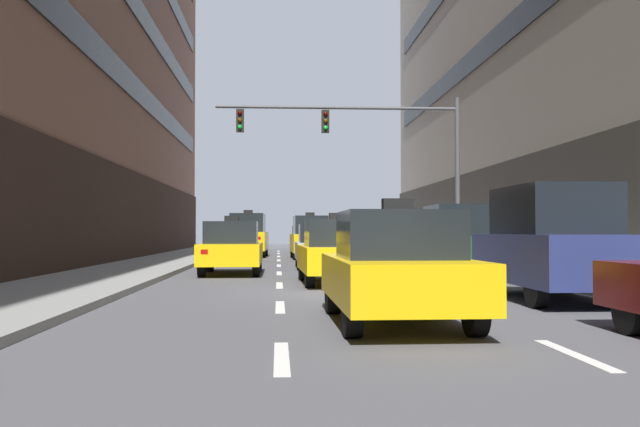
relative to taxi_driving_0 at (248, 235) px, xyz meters
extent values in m
plane|color=#515156|center=(3.17, -21.62, -1.12)|extent=(120.00, 120.00, 0.00)
cube|color=gray|center=(-3.23, -21.62, -1.05)|extent=(3.34, 80.00, 0.14)
cube|color=gray|center=(9.56, -21.62, -1.05)|extent=(3.34, 80.00, 0.14)
cube|color=silver|center=(1.59, -29.62, -1.12)|extent=(0.16, 2.00, 0.01)
cube|color=silver|center=(1.59, -24.62, -1.12)|extent=(0.16, 2.00, 0.01)
cube|color=silver|center=(1.59, -19.62, -1.12)|extent=(0.16, 2.00, 0.01)
cube|color=silver|center=(1.59, -14.62, -1.12)|extent=(0.16, 2.00, 0.01)
cube|color=silver|center=(1.59, -9.62, -1.12)|extent=(0.16, 2.00, 0.01)
cube|color=silver|center=(1.59, -4.62, -1.12)|extent=(0.16, 2.00, 0.01)
cube|color=silver|center=(1.59, 0.38, -1.12)|extent=(0.16, 2.00, 0.01)
cube|color=silver|center=(1.59, 5.38, -1.12)|extent=(0.16, 2.00, 0.01)
cube|color=silver|center=(1.59, 10.38, -1.12)|extent=(0.16, 2.00, 0.01)
cube|color=silver|center=(4.74, -29.62, -1.12)|extent=(0.16, 2.00, 0.01)
cube|color=silver|center=(4.74, -24.62, -1.12)|extent=(0.16, 2.00, 0.01)
cube|color=silver|center=(4.74, -19.62, -1.12)|extent=(0.16, 2.00, 0.01)
cube|color=silver|center=(4.74, -14.62, -1.12)|extent=(0.16, 2.00, 0.01)
cube|color=silver|center=(4.74, -9.62, -1.12)|extent=(0.16, 2.00, 0.01)
cube|color=silver|center=(4.74, -4.62, -1.12)|extent=(0.16, 2.00, 0.01)
cube|color=silver|center=(4.74, 0.38, -1.12)|extent=(0.16, 2.00, 0.01)
cube|color=silver|center=(4.74, 5.38, -1.12)|extent=(0.16, 2.00, 0.01)
cube|color=silver|center=(4.74, 10.38, -1.12)|extent=(0.16, 2.00, 0.01)
cylinder|color=black|center=(-0.80, 1.45, -0.77)|extent=(0.25, 0.70, 0.70)
cylinder|color=black|center=(0.89, 1.40, -0.77)|extent=(0.25, 0.70, 0.70)
cylinder|color=black|center=(-0.89, -1.40, -0.77)|extent=(0.25, 0.70, 0.70)
cylinder|color=black|center=(0.80, -1.45, -0.77)|extent=(0.25, 0.70, 0.70)
cube|color=yellow|center=(0.00, 0.00, -0.30)|extent=(2.08, 4.69, 0.95)
cube|color=black|center=(0.00, 0.00, 0.65)|extent=(1.77, 2.79, 0.95)
cube|color=white|center=(-0.61, 2.30, -0.13)|extent=(0.21, 0.09, 0.15)
cube|color=red|center=(-0.75, -2.26, -0.13)|extent=(0.21, 0.09, 0.15)
cube|color=white|center=(0.75, 2.26, -0.13)|extent=(0.21, 0.09, 0.15)
cube|color=red|center=(0.61, -2.30, -0.13)|extent=(0.21, 0.09, 0.15)
cube|color=black|center=(0.00, 0.00, 1.22)|extent=(0.47, 0.22, 0.19)
cylinder|color=black|center=(2.32, -10.41, -0.80)|extent=(0.21, 0.64, 0.63)
cylinder|color=black|center=(3.86, -10.42, -0.80)|extent=(0.21, 0.64, 0.63)
cylinder|color=black|center=(2.31, -13.01, -0.80)|extent=(0.21, 0.64, 0.63)
cylinder|color=black|center=(3.85, -13.02, -0.80)|extent=(0.21, 0.64, 0.63)
cube|color=#B7BABF|center=(3.08, -11.72, -0.49)|extent=(1.79, 4.24, 0.62)
cube|color=black|center=(3.08, -11.91, 0.14)|extent=(1.55, 1.83, 0.65)
cube|color=white|center=(2.47, -9.64, -0.39)|extent=(0.19, 0.08, 0.13)
cube|color=red|center=(2.46, -13.79, -0.39)|extent=(0.19, 0.08, 0.13)
cube|color=white|center=(3.71, -9.64, -0.39)|extent=(0.19, 0.08, 0.13)
cube|color=red|center=(3.69, -13.79, -0.39)|extent=(0.19, 0.08, 0.13)
cylinder|color=black|center=(2.44, -25.64, -0.80)|extent=(0.22, 0.65, 0.65)
cylinder|color=black|center=(4.01, -25.62, -0.80)|extent=(0.22, 0.65, 0.65)
cylinder|color=black|center=(2.48, -28.29, -0.80)|extent=(0.22, 0.65, 0.65)
cylinder|color=black|center=(4.04, -28.27, -0.80)|extent=(0.22, 0.65, 0.65)
cube|color=yellow|center=(3.24, -26.95, -0.48)|extent=(1.87, 4.34, 0.63)
cube|color=black|center=(3.24, -27.15, 0.16)|extent=(1.59, 1.88, 0.67)
cube|color=white|center=(2.58, -24.85, -0.37)|extent=(0.20, 0.08, 0.14)
cube|color=red|center=(2.64, -29.08, -0.37)|extent=(0.20, 0.08, 0.14)
cube|color=white|center=(3.84, -24.83, -0.37)|extent=(0.20, 0.08, 0.14)
cube|color=red|center=(3.90, -29.06, -0.37)|extent=(0.20, 0.08, 0.14)
cube|color=black|center=(3.24, -27.15, 0.59)|extent=(0.43, 0.20, 0.18)
cylinder|color=black|center=(2.29, -1.41, -0.80)|extent=(0.23, 0.65, 0.64)
cylinder|color=black|center=(3.85, -1.37, -0.80)|extent=(0.23, 0.65, 0.64)
cylinder|color=black|center=(2.37, -4.03, -0.80)|extent=(0.23, 0.65, 0.64)
cylinder|color=black|center=(3.92, -3.99, -0.80)|extent=(0.23, 0.65, 0.64)
cube|color=yellow|center=(3.11, -2.70, -0.36)|extent=(1.90, 4.32, 0.87)
cube|color=black|center=(3.11, -2.70, 0.51)|extent=(1.62, 2.56, 0.87)
cube|color=white|center=(2.42, -0.62, -0.21)|extent=(0.20, 0.08, 0.14)
cube|color=red|center=(2.54, -4.81, -0.21)|extent=(0.20, 0.08, 0.14)
cube|color=white|center=(3.67, -0.59, -0.21)|extent=(0.20, 0.08, 0.14)
cube|color=red|center=(3.79, -4.78, -0.21)|extent=(0.20, 0.08, 0.14)
cube|color=black|center=(3.11, -2.70, 1.04)|extent=(0.43, 0.21, 0.17)
cylinder|color=black|center=(2.23, -17.80, -0.80)|extent=(0.23, 0.65, 0.65)
cylinder|color=black|center=(3.80, -17.76, -0.80)|extent=(0.23, 0.65, 0.65)
cylinder|color=black|center=(2.30, -20.44, -0.80)|extent=(0.23, 0.65, 0.65)
cylinder|color=black|center=(3.86, -20.40, -0.80)|extent=(0.23, 0.65, 0.65)
cube|color=yellow|center=(3.05, -19.10, -0.48)|extent=(1.91, 4.35, 0.63)
cube|color=black|center=(3.05, -19.30, 0.16)|extent=(1.61, 1.90, 0.67)
cube|color=white|center=(2.36, -17.00, -0.37)|extent=(0.20, 0.08, 0.14)
cube|color=red|center=(2.47, -21.23, -0.37)|extent=(0.20, 0.08, 0.14)
cube|color=white|center=(3.62, -16.97, -0.37)|extent=(0.20, 0.08, 0.14)
cube|color=red|center=(3.73, -21.20, -0.37)|extent=(0.20, 0.08, 0.14)
cube|color=black|center=(3.05, -19.30, 0.58)|extent=(0.44, 0.21, 0.18)
cylinder|color=black|center=(-0.67, -13.65, -0.79)|extent=(0.22, 0.65, 0.65)
cylinder|color=black|center=(0.91, -13.64, -0.79)|extent=(0.22, 0.65, 0.65)
cylinder|color=black|center=(-0.66, -16.31, -0.79)|extent=(0.22, 0.65, 0.65)
cylinder|color=black|center=(0.92, -16.30, -0.79)|extent=(0.22, 0.65, 0.65)
cube|color=yellow|center=(0.13, -14.97, -0.48)|extent=(1.83, 4.35, 0.63)
cube|color=black|center=(0.13, -15.17, 0.17)|extent=(1.59, 1.88, 0.67)
cube|color=white|center=(-0.52, -12.85, -0.37)|extent=(0.20, 0.08, 0.14)
cube|color=red|center=(-0.50, -17.11, -0.37)|extent=(0.20, 0.08, 0.14)
cube|color=white|center=(0.75, -12.84, -0.37)|extent=(0.20, 0.08, 0.14)
cube|color=red|center=(0.77, -17.10, -0.37)|extent=(0.20, 0.08, 0.14)
cube|color=black|center=(0.13, -15.17, 0.60)|extent=(0.43, 0.20, 0.18)
cylinder|color=black|center=(2.48, 8.49, -0.79)|extent=(0.24, 0.66, 0.66)
cylinder|color=black|center=(4.08, 8.44, -0.79)|extent=(0.24, 0.66, 0.66)
cylinder|color=black|center=(2.41, 5.80, -0.79)|extent=(0.24, 0.66, 0.66)
cylinder|color=black|center=(4.00, 5.76, -0.79)|extent=(0.24, 0.66, 0.66)
cube|color=yellow|center=(3.24, 7.12, -0.47)|extent=(1.95, 4.43, 0.64)
cube|color=black|center=(3.24, 6.92, 0.19)|extent=(1.65, 1.94, 0.68)
cube|color=white|center=(2.66, 9.29, -0.36)|extent=(0.20, 0.09, 0.14)
cube|color=red|center=(2.54, 4.99, -0.36)|extent=(0.20, 0.09, 0.14)
cube|color=white|center=(3.94, 9.25, -0.36)|extent=(0.20, 0.09, 0.14)
cube|color=red|center=(3.82, 4.96, -0.36)|extent=(0.20, 0.09, 0.14)
cube|color=black|center=(3.24, 6.92, 0.61)|extent=(0.44, 0.21, 0.18)
cylinder|color=black|center=(6.06, -28.27, -0.80)|extent=(0.22, 0.63, 0.63)
cube|color=white|center=(6.20, -27.50, -0.39)|extent=(0.19, 0.08, 0.13)
cylinder|color=black|center=(6.02, -22.31, -0.78)|extent=(0.23, 0.68, 0.68)
cylinder|color=black|center=(7.68, -22.32, -0.78)|extent=(0.23, 0.68, 0.68)
cylinder|color=black|center=(6.01, -25.10, -0.78)|extent=(0.23, 0.68, 0.68)
cylinder|color=black|center=(7.66, -25.10, -0.78)|extent=(0.23, 0.68, 0.68)
cube|color=navy|center=(6.84, -23.71, -0.31)|extent=(1.92, 4.56, 0.93)
cube|color=black|center=(6.84, -23.71, 0.62)|extent=(1.67, 2.69, 0.93)
cube|color=white|center=(6.19, -21.47, -0.15)|extent=(0.21, 0.08, 0.14)
cube|color=red|center=(6.17, -25.94, -0.15)|extent=(0.21, 0.08, 0.14)
cube|color=white|center=(7.52, -21.48, -0.15)|extent=(0.21, 0.08, 0.14)
cylinder|color=black|center=(6.09, -15.07, -0.79)|extent=(0.24, 0.66, 0.65)
cylinder|color=black|center=(7.67, -15.11, -0.79)|extent=(0.24, 0.66, 0.65)
cylinder|color=black|center=(6.02, -17.72, -0.79)|extent=(0.24, 0.66, 0.65)
cylinder|color=black|center=(7.59, -17.77, -0.79)|extent=(0.24, 0.66, 0.65)
cube|color=#1E512D|center=(6.84, -16.42, -0.35)|extent=(1.94, 4.38, 0.89)
cube|color=black|center=(6.84, -16.42, 0.53)|extent=(1.65, 2.60, 0.89)
cube|color=white|center=(6.27, -14.27, -0.20)|extent=(0.20, 0.08, 0.14)
cube|color=red|center=(6.15, -18.52, -0.20)|extent=(0.20, 0.08, 0.14)
cube|color=white|center=(7.54, -14.31, -0.20)|extent=(0.20, 0.08, 0.14)
cube|color=red|center=(7.41, -18.56, -0.20)|extent=(0.20, 0.08, 0.14)
cylinder|color=black|center=(6.00, -8.47, -0.79)|extent=(0.24, 0.67, 0.67)
cylinder|color=black|center=(7.61, -8.43, -0.79)|extent=(0.24, 0.67, 0.67)
cylinder|color=black|center=(6.08, -11.19, -0.79)|extent=(0.24, 0.67, 0.67)
cylinder|color=black|center=(7.69, -11.14, -0.79)|extent=(0.24, 0.67, 0.67)
cube|color=black|center=(6.84, -9.81, -0.46)|extent=(1.98, 4.49, 0.64)
cube|color=black|center=(6.85, -10.01, 0.20)|extent=(1.67, 1.96, 0.69)
cube|color=white|center=(6.13, -7.65, -0.35)|extent=(0.20, 0.09, 0.14)
cube|color=red|center=(6.26, -12.00, -0.35)|extent=(0.20, 0.09, 0.14)
cube|color=white|center=(7.43, -7.61, -0.35)|extent=(0.20, 0.09, 0.14)
cube|color=red|center=(7.55, -11.97, -0.35)|extent=(0.20, 0.09, 0.14)
cylinder|color=#4C4C51|center=(8.29, -10.81, 2.13)|extent=(0.18, 0.18, 6.23)
cylinder|color=#4C4C51|center=(3.77, -10.81, 4.82)|extent=(9.05, 0.12, 0.12)
cube|color=black|center=(3.31, -10.81, 4.30)|extent=(0.28, 0.24, 0.84)
sphere|color=#4B0704|center=(3.31, -10.95, 4.56)|extent=(0.17, 0.17, 0.17)
sphere|color=#523505|center=(3.31, -10.95, 4.30)|extent=(0.17, 0.17, 0.17)
sphere|color=green|center=(3.31, -10.95, 4.04)|extent=(0.17, 0.17, 0.17)
cube|color=black|center=(0.14, -10.81, 4.30)|extent=(0.28, 0.24, 0.84)
sphere|color=#4B0704|center=(0.14, -10.95, 4.56)|extent=(0.17, 0.17, 0.17)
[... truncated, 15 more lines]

